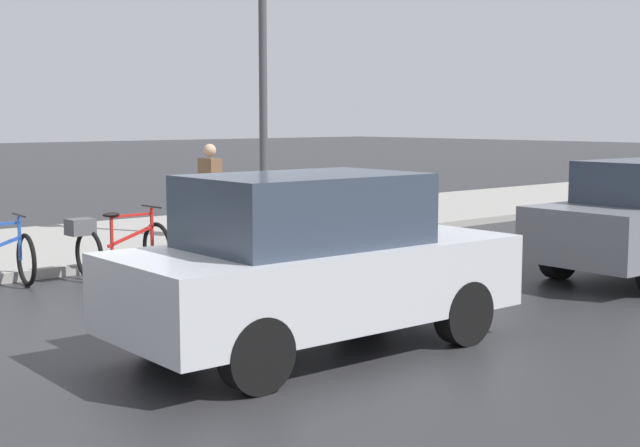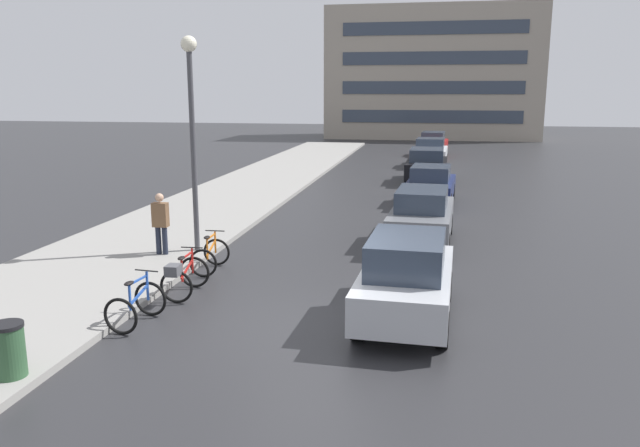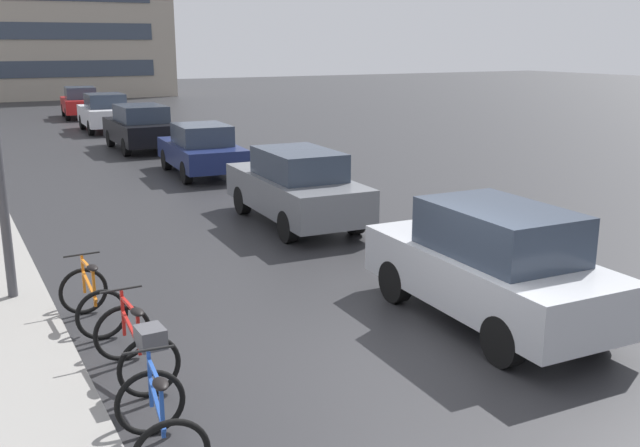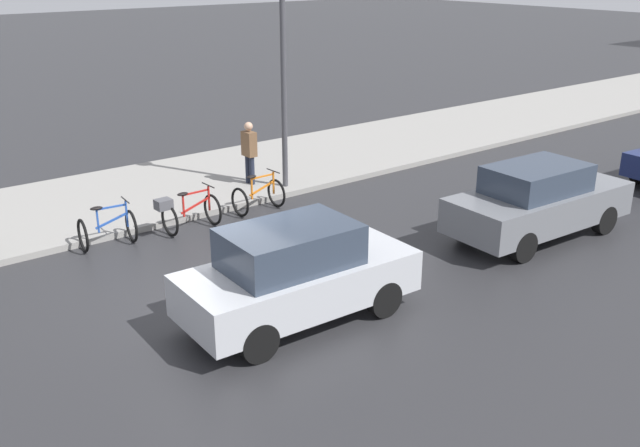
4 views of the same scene
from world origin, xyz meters
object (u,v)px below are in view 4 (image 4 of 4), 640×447
object	(u,v)px
bicycle_nearest	(108,229)
car_silver	(296,274)
bicycle_second	(185,211)
bicycle_third	(259,196)
streetlamp	(283,40)
pedestrian	(249,151)
car_grey	(538,201)

from	to	relation	value
bicycle_nearest	car_silver	distance (m)	5.20
bicycle_second	car_silver	xyz separation A→B (m)	(4.80, -0.48, 0.37)
bicycle_nearest	bicycle_second	world-z (taller)	bicycle_second
bicycle_nearest	bicycle_third	bearing A→B (deg)	88.33
streetlamp	bicycle_third	bearing A→B (deg)	-57.67
bicycle_third	pedestrian	size ratio (longest dim) A/B	0.65
bicycle_third	streetlamp	distance (m)	3.83
bicycle_nearest	car_grey	world-z (taller)	car_grey
bicycle_second	bicycle_third	distance (m)	2.01
bicycle_second	pedestrian	xyz separation A→B (m)	(-1.77, 2.82, 0.52)
car_grey	pedestrian	xyz separation A→B (m)	(-6.70, -3.03, 0.18)
car_silver	bicycle_third	bearing A→B (deg)	153.26
bicycle_second	car_silver	bearing A→B (deg)	-5.68
car_silver	bicycle_nearest	bearing A→B (deg)	-166.42
bicycle_third	car_grey	size ratio (longest dim) A/B	0.26
streetlamp	bicycle_second	bearing A→B (deg)	-73.28
car_silver	car_grey	distance (m)	6.33
bicycle_second	bicycle_third	size ratio (longest dim) A/B	1.24
bicycle_third	pedestrian	distance (m)	1.93
car_grey	streetlamp	xyz separation A→B (m)	(-5.95, -2.44, 3.01)
bicycle_second	bicycle_nearest	bearing A→B (deg)	-98.10
bicycle_nearest	car_grey	bearing A→B (deg)	55.62
car_grey	car_silver	bearing A→B (deg)	-91.16
car_silver	pedestrian	bearing A→B (deg)	153.34
pedestrian	streetlamp	world-z (taller)	streetlamp
bicycle_third	bicycle_nearest	bearing A→B (deg)	-91.67
bicycle_second	car_grey	distance (m)	7.66
car_silver	pedestrian	xyz separation A→B (m)	(-6.57, 3.30, 0.15)
streetlamp	car_grey	bearing A→B (deg)	22.25
bicycle_second	pedestrian	bearing A→B (deg)	122.15
car_silver	streetlamp	bearing A→B (deg)	146.21
bicycle_second	bicycle_third	xyz separation A→B (m)	(-0.13, 2.01, -0.09)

